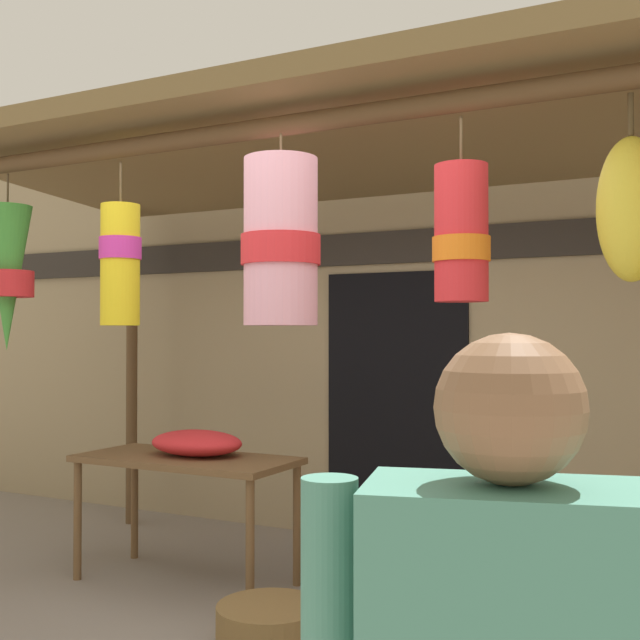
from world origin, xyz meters
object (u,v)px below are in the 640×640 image
wicker_basket_by_table (356,580)px  wicker_basket_spare (270,627)px  display_table (186,471)px  folding_chair (483,556)px  flower_heap_on_table (198,443)px

wicker_basket_by_table → wicker_basket_spare: bearing=-96.2°
display_table → wicker_basket_by_table: (1.09, 0.17, -0.57)m
wicker_basket_by_table → folding_chair: bearing=-29.6°
wicker_basket_spare → wicker_basket_by_table: bearing=83.8°
wicker_basket_by_table → wicker_basket_spare: size_ratio=0.70×
flower_heap_on_table → wicker_basket_spare: flower_heap_on_table is taller
folding_chair → wicker_basket_by_table: folding_chair is taller
flower_heap_on_table → wicker_basket_spare: bearing=-36.5°
flower_heap_on_table → display_table: bearing=-132.1°
wicker_basket_by_table → wicker_basket_spare: 0.82m
wicker_basket_by_table → flower_heap_on_table: bearing=-173.7°
folding_chair → wicker_basket_by_table: size_ratio=2.28×
display_table → flower_heap_on_table: 0.18m
display_table → wicker_basket_spare: 1.33m
display_table → wicker_basket_by_table: 1.24m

